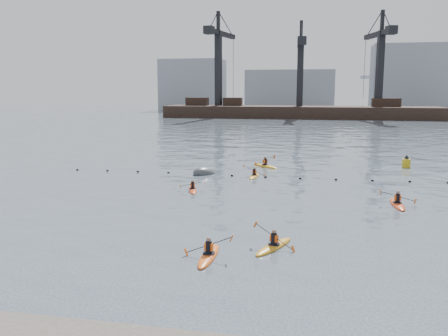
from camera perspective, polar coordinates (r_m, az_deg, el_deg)
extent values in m
plane|color=#313947|center=(20.56, -5.05, -12.41)|extent=(400.00, 400.00, 0.00)
sphere|color=black|center=(47.19, -17.23, -0.23)|extent=(0.24, 0.24, 0.24)
sphere|color=black|center=(45.98, -13.84, -0.33)|extent=(0.24, 0.24, 0.24)
sphere|color=black|center=(44.86, -10.33, -0.44)|extent=(0.24, 0.24, 0.24)
sphere|color=black|center=(43.82, -6.70, -0.59)|extent=(0.24, 0.24, 0.24)
sphere|color=black|center=(42.87, -2.94, -0.76)|extent=(0.24, 0.24, 0.24)
sphere|color=black|center=(42.07, 0.97, -0.95)|extent=(0.24, 0.24, 0.24)
sphere|color=black|center=(41.51, 5.01, -1.12)|extent=(0.24, 0.24, 0.24)
sphere|color=black|center=(41.26, 9.15, -1.27)|extent=(0.24, 0.24, 0.24)
sphere|color=black|center=(41.35, 13.31, -1.39)|extent=(0.24, 0.24, 0.24)
sphere|color=black|center=(41.73, 17.43, -1.47)|extent=(0.24, 0.24, 0.24)
sphere|color=black|center=(42.31, 21.45, -1.55)|extent=(0.24, 0.24, 0.24)
sphere|color=black|center=(43.02, 25.36, -1.64)|extent=(0.24, 0.24, 0.24)
cube|color=black|center=(128.57, 9.02, 6.36)|extent=(72.00, 12.00, 4.50)
cube|color=black|center=(132.62, -3.24, 8.00)|extent=(6.00, 3.00, 2.20)
cube|color=black|center=(130.45, 1.06, 7.99)|extent=(5.00, 3.00, 2.20)
cube|color=black|center=(129.37, 18.92, 7.47)|extent=(7.00, 3.00, 2.20)
cube|color=black|center=(131.30, -0.69, 11.88)|extent=(1.85, 1.85, 20.00)
cube|color=black|center=(134.51, -0.25, 15.84)|extent=(4.31, 17.93, 1.20)
cube|color=black|center=(126.24, -1.82, 16.25)|extent=(2.62, 2.94, 2.00)
cube|color=black|center=(132.41, -0.70, 17.30)|extent=(0.93, 0.93, 5.00)
cube|color=black|center=(128.45, 9.14, 11.15)|extent=(1.73, 1.73, 17.00)
cube|color=black|center=(131.17, 9.19, 14.57)|extent=(2.50, 15.05, 1.20)
cube|color=black|center=(123.71, 9.36, 14.88)|extent=(2.42, 2.78, 2.00)
cube|color=black|center=(129.25, 9.28, 16.03)|extent=(0.87, 0.87, 5.00)
cube|color=black|center=(129.18, 18.23, 11.23)|extent=(1.96, 1.96, 19.00)
cube|color=black|center=(132.19, 18.01, 15.07)|extent=(5.56, 16.73, 1.20)
cube|color=black|center=(124.34, 19.49, 15.37)|extent=(2.80, 3.08, 2.00)
cube|color=black|center=(130.19, 18.51, 16.51)|extent=(0.98, 0.98, 5.00)
cube|color=gray|center=(174.32, -3.76, 9.93)|extent=(22.00, 14.00, 18.00)
cube|color=gray|center=(168.60, 7.96, 9.19)|extent=(30.00, 14.00, 14.00)
cube|color=gray|center=(170.87, 21.71, 9.97)|extent=(26.00, 14.00, 22.00)
cylinder|color=gray|center=(189.87, 19.12, 9.70)|extent=(1.60, 1.60, 20.00)
ellipsoid|color=#E15715|center=(22.22, -1.85, -10.55)|extent=(0.70, 3.38, 0.34)
cylinder|color=black|center=(22.18, -1.85, -10.22)|extent=(0.64, 0.64, 0.06)
cylinder|color=black|center=(22.08, -1.86, -9.49)|extent=(0.32, 0.32, 0.55)
cube|color=#EB530D|center=(22.07, -1.86, -9.44)|extent=(0.38, 0.23, 0.36)
sphere|color=#8C6651|center=(21.96, -1.86, -8.58)|extent=(0.22, 0.22, 0.22)
cylinder|color=black|center=(22.05, -1.86, -9.24)|extent=(2.16, 0.05, 0.91)
cube|color=#D85914|center=(22.43, -4.57, -10.02)|extent=(0.18, 0.15, 0.35)
cube|color=#D85914|center=(21.72, 0.94, -8.40)|extent=(0.18, 0.15, 0.35)
ellipsoid|color=orange|center=(23.57, 6.02, -9.41)|extent=(1.93, 3.29, 0.33)
cylinder|color=black|center=(23.53, 6.02, -9.10)|extent=(0.81, 0.81, 0.06)
cylinder|color=black|center=(23.44, 6.03, -8.43)|extent=(0.31, 0.31, 0.54)
cube|color=#EB530D|center=(23.43, 6.03, -8.39)|extent=(0.43, 0.36, 0.35)
sphere|color=#8C6651|center=(23.33, 6.05, -7.59)|extent=(0.22, 0.22, 0.22)
cylinder|color=black|center=(23.40, 6.04, -8.19)|extent=(1.91, 0.86, 1.00)
cube|color=#D85914|center=(23.78, 3.82, -6.75)|extent=(0.24, 0.21, 0.34)
cube|color=#D85914|center=(23.08, 8.33, -9.66)|extent=(0.24, 0.21, 0.34)
ellipsoid|color=#E24215|center=(36.26, -3.79, -2.65)|extent=(1.44, 2.98, 0.29)
cylinder|color=black|center=(36.24, -3.79, -2.47)|extent=(0.69, 0.69, 0.06)
cylinder|color=black|center=(36.19, -3.80, -2.07)|extent=(0.28, 0.28, 0.48)
cube|color=#EB530D|center=(36.18, -3.80, -2.04)|extent=(0.38, 0.29, 0.31)
sphere|color=#8C6651|center=(36.12, -3.80, -1.57)|extent=(0.19, 0.19, 0.19)
cylinder|color=black|center=(36.17, -3.80, -1.93)|extent=(1.91, 0.63, 0.38)
cube|color=#D85914|center=(36.18, -5.28, -2.20)|extent=(0.13, 0.15, 0.32)
cube|color=#D85914|center=(36.18, -2.32, -1.65)|extent=(0.13, 0.15, 0.32)
ellipsoid|color=orange|center=(41.85, 3.67, -1.01)|extent=(0.84, 3.09, 0.31)
cylinder|color=black|center=(41.83, 3.67, -0.84)|extent=(0.61, 0.61, 0.06)
cylinder|color=black|center=(41.78, 3.67, -0.48)|extent=(0.29, 0.29, 0.50)
cube|color=#EB530D|center=(41.78, 3.67, -0.45)|extent=(0.36, 0.24, 0.32)
sphere|color=#8C6651|center=(41.73, 3.68, -0.03)|extent=(0.20, 0.20, 0.20)
cylinder|color=black|center=(41.77, 3.67, -0.35)|extent=(1.92, 0.18, 0.90)
cube|color=#D85914|center=(41.91, 2.38, 0.25)|extent=(0.19, 0.15, 0.32)
cube|color=#D85914|center=(41.65, 4.98, -0.96)|extent=(0.19, 0.15, 0.32)
ellipsoid|color=red|center=(33.68, 20.12, -4.16)|extent=(0.88, 3.55, 0.35)
cylinder|color=black|center=(33.65, 20.13, -3.92)|extent=(0.69, 0.69, 0.07)
cylinder|color=black|center=(33.58, 20.16, -3.41)|extent=(0.33, 0.33, 0.57)
cube|color=#EB530D|center=(33.58, 20.17, -3.37)|extent=(0.41, 0.26, 0.37)
sphere|color=#8C6651|center=(33.50, 20.20, -2.77)|extent=(0.23, 0.23, 0.23)
cylinder|color=black|center=(33.56, 20.17, -3.23)|extent=(2.35, 0.16, 0.66)
cube|color=#D85914|center=(33.87, 22.01, -3.72)|extent=(0.16, 0.16, 0.38)
cube|color=#D85914|center=(33.29, 18.31, -2.72)|extent=(0.16, 0.16, 0.38)
ellipsoid|color=gold|center=(47.35, 4.97, 0.22)|extent=(3.12, 3.11, 0.37)
cylinder|color=black|center=(47.33, 4.97, 0.40)|extent=(0.97, 0.97, 0.07)
cylinder|color=black|center=(47.28, 4.98, 0.78)|extent=(0.34, 0.34, 0.60)
cube|color=#EB530D|center=(47.28, 4.98, 0.81)|extent=(0.47, 0.47, 0.39)
sphere|color=#8C6651|center=(47.22, 4.98, 1.26)|extent=(0.24, 0.24, 0.24)
cylinder|color=black|center=(47.26, 4.98, 0.92)|extent=(1.77, 1.78, 0.60)
cube|color=#D85914|center=(46.59, 3.85, 0.49)|extent=(0.21, 0.21, 0.39)
cube|color=#D85914|center=(47.96, 6.07, 1.34)|extent=(0.21, 0.21, 0.39)
ellipsoid|color=#404245|center=(43.16, -2.35, -0.72)|extent=(2.79, 2.98, 1.71)
cylinder|color=gold|center=(50.08, 21.07, 0.46)|extent=(0.79, 0.79, 1.01)
cone|color=black|center=(49.98, 21.12, 1.29)|extent=(0.50, 0.50, 0.39)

